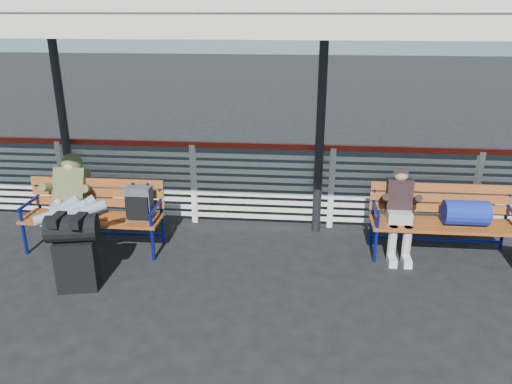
# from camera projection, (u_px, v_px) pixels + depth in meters

# --- Properties ---
(ground) EXTENTS (60.00, 60.00, 0.00)m
(ground) POSITION_uv_depth(u_px,v_px,m) (161.00, 288.00, 5.75)
(ground) COLOR black
(ground) RESTS_ON ground
(fence) EXTENTS (12.08, 0.08, 1.24)m
(fence) POSITION_uv_depth(u_px,v_px,m) (194.00, 180.00, 7.29)
(fence) COLOR silver
(fence) RESTS_ON ground
(canopy) EXTENTS (12.60, 3.60, 3.16)m
(canopy) POSITION_uv_depth(u_px,v_px,m) (164.00, 7.00, 5.50)
(canopy) COLOR silver
(canopy) RESTS_ON ground
(luggage_stack) EXTENTS (0.60, 0.41, 0.91)m
(luggage_stack) POSITION_uv_depth(u_px,v_px,m) (75.00, 249.00, 5.57)
(luggage_stack) COLOR black
(luggage_stack) RESTS_ON ground
(bench_left) EXTENTS (1.80, 0.56, 0.92)m
(bench_left) POSITION_uv_depth(u_px,v_px,m) (107.00, 207.00, 6.50)
(bench_left) COLOR #AB4F21
(bench_left) RESTS_ON ground
(bench_right) EXTENTS (1.80, 0.56, 0.92)m
(bench_right) POSITION_uv_depth(u_px,v_px,m) (453.00, 214.00, 6.30)
(bench_right) COLOR #AB4F21
(bench_right) RESTS_ON ground
(traveler_man) EXTENTS (0.93, 1.64, 0.77)m
(traveler_man) POSITION_uv_depth(u_px,v_px,m) (70.00, 206.00, 6.16)
(traveler_man) COLOR #7D8AA9
(traveler_man) RESTS_ON ground
(companion_person) EXTENTS (0.32, 0.66, 1.15)m
(companion_person) POSITION_uv_depth(u_px,v_px,m) (399.00, 211.00, 6.34)
(companion_person) COLOR #AAA89A
(companion_person) RESTS_ON ground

